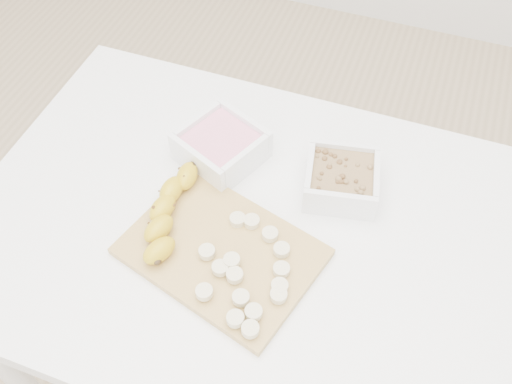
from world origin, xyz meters
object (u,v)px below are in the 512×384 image
(bowl_yogurt, at_px, (221,146))
(table, at_px, (251,254))
(bowl_granola, at_px, (341,179))
(banana, at_px, (169,213))
(cutting_board, at_px, (222,252))

(bowl_yogurt, bearing_deg, table, -50.92)
(bowl_granola, xyz_separation_m, banana, (-0.26, -0.18, 0.00))
(bowl_yogurt, height_order, cutting_board, bowl_yogurt)
(bowl_granola, height_order, banana, bowl_granola)
(cutting_board, bearing_deg, bowl_granola, 53.27)
(bowl_yogurt, xyz_separation_m, bowl_granola, (0.23, 0.00, -0.00))
(cutting_board, xyz_separation_m, banana, (-0.11, 0.03, 0.03))
(table, relative_size, bowl_yogurt, 5.54)
(bowl_yogurt, distance_m, bowl_granola, 0.23)
(bowl_granola, height_order, cutting_board, bowl_granola)
(bowl_yogurt, xyz_separation_m, banana, (-0.03, -0.17, 0.00))
(table, bearing_deg, bowl_yogurt, 129.08)
(table, distance_m, bowl_granola, 0.22)
(table, bearing_deg, banana, -161.49)
(bowl_yogurt, relative_size, bowl_granola, 1.20)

